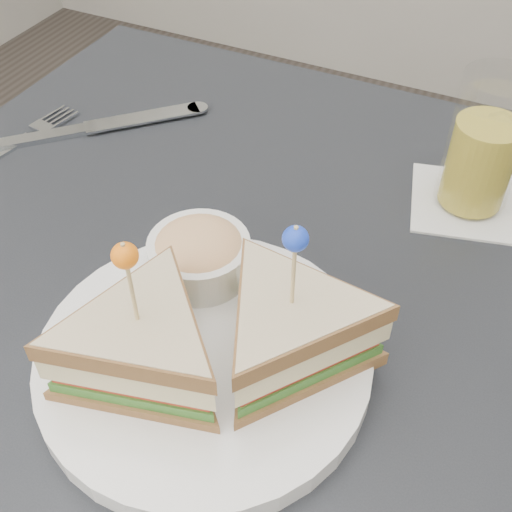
% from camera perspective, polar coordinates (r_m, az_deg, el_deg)
% --- Properties ---
extents(table, '(0.80, 0.80, 0.75)m').
position_cam_1_polar(table, '(0.61, -1.27, -8.81)').
color(table, black).
rests_on(table, ground).
extents(plate_meal, '(0.32, 0.32, 0.15)m').
position_cam_1_polar(plate_meal, '(0.47, -3.93, -6.90)').
color(plate_meal, white).
rests_on(plate_meal, table).
extents(cutlery_fork, '(0.05, 0.18, 0.01)m').
position_cam_1_polar(cutlery_fork, '(0.77, -20.45, 9.43)').
color(cutlery_fork, silver).
rests_on(cutlery_fork, table).
extents(cutlery_knife, '(0.19, 0.19, 0.01)m').
position_cam_1_polar(cutlery_knife, '(0.77, -14.14, 11.04)').
color(cutlery_knife, '#B6BDC2').
rests_on(cutlery_knife, table).
extents(drink_set, '(0.13, 0.13, 0.14)m').
position_cam_1_polar(drink_set, '(0.64, 19.50, 8.67)').
color(drink_set, silver).
rests_on(drink_set, table).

